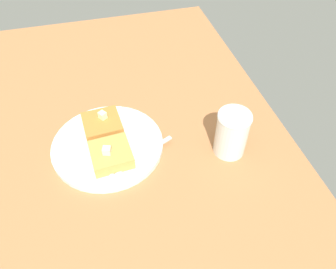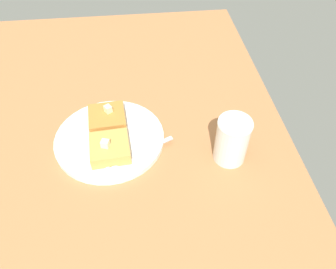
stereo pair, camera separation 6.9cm
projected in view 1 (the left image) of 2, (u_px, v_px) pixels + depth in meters
table_surface at (66, 129)px, 78.07cm from camera, size 99.89×99.89×2.30cm
plate at (108, 145)px, 72.09cm from camera, size 24.36×24.36×1.31cm
toast_slice_left at (102, 125)px, 73.65cm from camera, size 8.80×8.78×2.73cm
toast_slice_middle at (111, 155)px, 67.73cm from camera, size 8.80×8.78×2.73cm
butter_pat_primary at (102, 115)px, 72.68cm from camera, size 2.11×2.07×1.58cm
butter_pat_secondary at (107, 150)px, 65.66cm from camera, size 1.84×1.94×1.58cm
fork at (138, 157)px, 68.76cm from camera, size 7.95×15.15×0.36cm
syrup_jar at (231, 134)px, 68.53cm from camera, size 7.05×7.05×10.46cm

